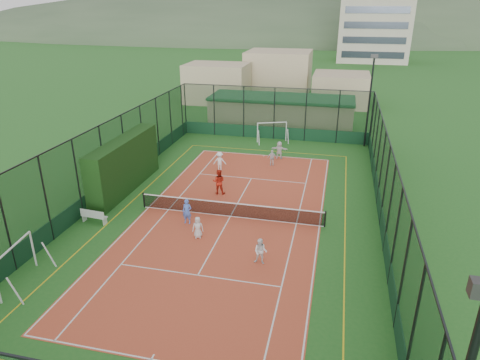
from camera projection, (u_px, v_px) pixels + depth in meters
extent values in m
plane|color=#225F20|center=(230.00, 217.00, 26.65)|extent=(300.00, 300.00, 0.00)
cube|color=#B74028|center=(230.00, 216.00, 26.65)|extent=(11.17, 23.97, 0.01)
cube|color=black|center=(125.00, 164.00, 29.98)|extent=(1.26, 8.41, 3.68)
imported|color=silver|center=(198.00, 227.00, 24.04)|extent=(0.70, 0.55, 1.27)
imported|color=#4E77DD|center=(187.00, 211.00, 25.55)|extent=(0.58, 0.39, 1.55)
imported|color=white|center=(261.00, 251.00, 21.58)|extent=(0.71, 0.57, 1.40)
imported|color=white|center=(220.00, 161.00, 33.65)|extent=(1.10, 0.77, 1.56)
imported|color=silver|center=(272.00, 158.00, 34.74)|extent=(0.82, 0.43, 1.34)
imported|color=white|center=(279.00, 150.00, 36.32)|extent=(1.41, 0.47, 1.51)
imported|color=red|center=(219.00, 182.00, 29.53)|extent=(0.94, 0.78, 1.78)
sphere|color=#CCE033|center=(193.00, 200.00, 28.71)|extent=(0.07, 0.07, 0.07)
sphere|color=#CCE033|center=(190.00, 203.00, 28.32)|extent=(0.07, 0.07, 0.07)
sphere|color=#CCE033|center=(264.00, 206.00, 27.94)|extent=(0.07, 0.07, 0.07)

